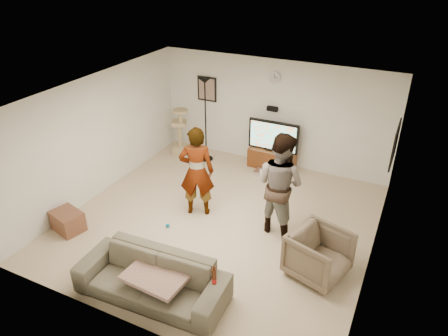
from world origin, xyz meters
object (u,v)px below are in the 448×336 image
at_px(person_right, 280,184).
at_px(beer_bottle, 214,276).
at_px(armchair, 319,255).
at_px(person_left, 197,172).
at_px(cat_tree, 180,131).
at_px(floor_lamp, 206,120).
at_px(tv, 273,136).
at_px(sofa, 152,278).
at_px(side_table, 68,221).
at_px(tv_stand, 272,158).

relative_size(person_right, beer_bottle, 7.73).
bearing_deg(armchair, person_left, 91.23).
bearing_deg(cat_tree, floor_lamp, -2.43).
relative_size(cat_tree, armchair, 1.38).
bearing_deg(person_right, floor_lamp, -20.36).
bearing_deg(tv, floor_lamp, -169.16).
bearing_deg(floor_lamp, sofa, -72.01).
relative_size(cat_tree, beer_bottle, 4.76).
height_order(cat_tree, person_left, person_left).
height_order(floor_lamp, armchair, floor_lamp).
distance_m(floor_lamp, armchair, 4.55).
height_order(floor_lamp, person_right, floor_lamp).
bearing_deg(cat_tree, tv, 6.62).
distance_m(beer_bottle, side_table, 3.51).
bearing_deg(cat_tree, tv_stand, 6.62).
xyz_separation_m(cat_tree, beer_bottle, (3.22, -4.39, 0.19)).
relative_size(tv, person_right, 0.61).
bearing_deg(floor_lamp, person_left, -66.06).
distance_m(cat_tree, person_right, 3.87).
xyz_separation_m(sofa, side_table, (-2.35, 0.69, -0.14)).
height_order(tv, floor_lamp, floor_lamp).
bearing_deg(floor_lamp, beer_bottle, -60.62).
xyz_separation_m(tv, armchair, (1.91, -3.14, -0.41)).
relative_size(tv, floor_lamp, 0.58).
bearing_deg(beer_bottle, cat_tree, 126.19).
bearing_deg(person_right, cat_tree, -13.78).
relative_size(floor_lamp, side_table, 3.59).
xyz_separation_m(tv, side_table, (-2.53, -3.98, -0.61)).
xyz_separation_m(tv_stand, sofa, (-0.18, -4.67, 0.10)).
distance_m(tv, person_right, 2.47).
bearing_deg(tv, side_table, -122.43).
bearing_deg(tv_stand, cat_tree, -173.38).
bearing_deg(person_left, person_right, 161.87).
height_order(person_right, side_table, person_right).
relative_size(tv_stand, person_left, 0.60).
height_order(floor_lamp, sofa, floor_lamp).
distance_m(tv, side_table, 4.75).
xyz_separation_m(beer_bottle, armchair, (1.05, 1.53, -0.39)).
xyz_separation_m(tv_stand, beer_bottle, (0.86, -4.67, 0.56)).
bearing_deg(sofa, person_left, 99.14).
xyz_separation_m(tv, sofa, (-0.18, -4.67, -0.47)).
bearing_deg(sofa, person_right, 62.19).
height_order(tv, person_left, person_left).
height_order(person_right, sofa, person_right).
bearing_deg(floor_lamp, tv, 10.84).
xyz_separation_m(cat_tree, armchair, (4.27, -2.87, -0.20)).
relative_size(tv, person_left, 0.65).
height_order(person_left, armchair, person_left).
bearing_deg(tv_stand, person_left, -105.17).
xyz_separation_m(floor_lamp, sofa, (1.42, -4.36, -0.69)).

